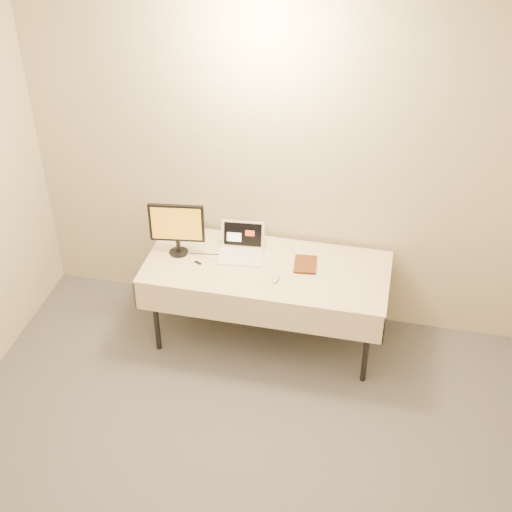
% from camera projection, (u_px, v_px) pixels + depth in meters
% --- Properties ---
extents(back_wall, '(4.00, 0.10, 2.70)m').
position_uv_depth(back_wall, '(280.00, 167.00, 5.43)').
color(back_wall, beige).
rests_on(back_wall, ground).
extents(table, '(1.86, 0.81, 0.74)m').
position_uv_depth(table, '(267.00, 273.00, 5.46)').
color(table, black).
rests_on(table, ground).
extents(laptop, '(0.36, 0.32, 0.23)m').
position_uv_depth(laptop, '(241.00, 247.00, 5.53)').
color(laptop, white).
rests_on(laptop, table).
extents(monitor, '(0.42, 0.17, 0.44)m').
position_uv_depth(monitor, '(177.00, 225.00, 5.42)').
color(monitor, black).
rests_on(monitor, table).
extents(book, '(0.17, 0.04, 0.23)m').
position_uv_depth(book, '(295.00, 253.00, 5.37)').
color(book, brown).
rests_on(book, table).
extents(alarm_clock, '(0.15, 0.10, 0.06)m').
position_uv_depth(alarm_clock, '(243.00, 237.00, 5.69)').
color(alarm_clock, black).
rests_on(alarm_clock, table).
extents(clicker, '(0.06, 0.11, 0.02)m').
position_uv_depth(clicker, '(276.00, 279.00, 5.27)').
color(clicker, silver).
rests_on(clicker, table).
extents(paper_form, '(0.19, 0.33, 0.00)m').
position_uv_depth(paper_form, '(330.00, 268.00, 5.40)').
color(paper_form, '#BCE3B4').
rests_on(paper_form, table).
extents(usb_dongle, '(0.06, 0.04, 0.01)m').
position_uv_depth(usb_dongle, '(198.00, 263.00, 5.45)').
color(usb_dongle, black).
rests_on(usb_dongle, table).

